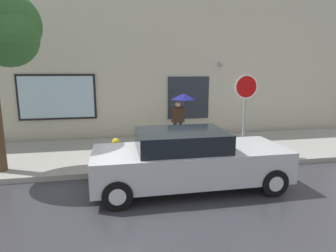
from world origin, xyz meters
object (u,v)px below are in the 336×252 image
at_px(fire_hydrant, 116,151).
at_px(pedestrian_with_umbrella, 182,104).
at_px(parked_car, 188,160).
at_px(stop_sign, 245,99).

height_order(fire_hydrant, pedestrian_with_umbrella, pedestrian_with_umbrella).
xyz_separation_m(parked_car, stop_sign, (2.31, 1.82, 1.26)).
bearing_deg(parked_car, fire_hydrant, 135.23).
xyz_separation_m(parked_car, fire_hydrant, (-1.71, 1.70, -0.19)).
relative_size(parked_car, fire_hydrant, 5.97).
distance_m(parked_car, pedestrian_with_umbrella, 4.00).
xyz_separation_m(fire_hydrant, stop_sign, (4.02, 0.12, 1.44)).
xyz_separation_m(parked_car, pedestrian_with_umbrella, (0.75, 3.83, 0.89)).
height_order(parked_car, pedestrian_with_umbrella, pedestrian_with_umbrella).
bearing_deg(parked_car, stop_sign, 38.24).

